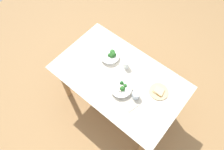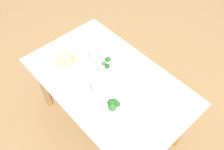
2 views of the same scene
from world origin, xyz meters
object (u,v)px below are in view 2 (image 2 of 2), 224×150
(broccoli_bowl_near, at_px, (109,64))
(fork_by_far_bowl, at_px, (99,114))
(napkin_folded_upper, at_px, (102,54))
(bread_side_plate, at_px, (66,59))
(water_glass_side, at_px, (94,55))
(fork_by_near_bowl, at_px, (117,51))
(water_glass_center, at_px, (96,88))
(table_knife_right, at_px, (89,70))
(table_knife_left, at_px, (146,104))
(broccoli_bowl_far, at_px, (116,105))

(broccoli_bowl_near, xyz_separation_m, fork_by_far_bowl, (-0.31, 0.38, -0.03))
(napkin_folded_upper, bearing_deg, bread_side_plate, 60.87)
(water_glass_side, relative_size, fork_by_near_bowl, 0.81)
(water_glass_center, bearing_deg, fork_by_far_bowl, 145.37)
(napkin_folded_upper, bearing_deg, table_knife_right, 108.74)
(bread_side_plate, xyz_separation_m, water_glass_side, (-0.15, -0.20, 0.03))
(water_glass_side, distance_m, fork_by_far_bowl, 0.59)
(broccoli_bowl_near, relative_size, water_glass_center, 2.45)
(water_glass_center, distance_m, table_knife_left, 0.41)
(water_glass_center, relative_size, table_knife_left, 0.43)
(bread_side_plate, height_order, fork_by_far_bowl, bread_side_plate)
(water_glass_side, distance_m, napkin_folded_upper, 0.10)
(water_glass_side, xyz_separation_m, fork_by_near_bowl, (-0.08, -0.21, -0.04))
(broccoli_bowl_far, height_order, water_glass_side, broccoli_bowl_far)
(fork_by_near_bowl, height_order, table_knife_right, same)
(table_knife_left, height_order, napkin_folded_upper, napkin_folded_upper)
(bread_side_plate, distance_m, fork_by_near_bowl, 0.47)
(broccoli_bowl_near, distance_m, fork_by_near_bowl, 0.20)
(fork_by_far_bowl, bearing_deg, bread_side_plate, 178.66)
(broccoli_bowl_near, height_order, water_glass_center, water_glass_center)
(broccoli_bowl_far, distance_m, table_knife_left, 0.24)
(napkin_folded_upper, bearing_deg, broccoli_bowl_near, 160.36)
(broccoli_bowl_near, height_order, napkin_folded_upper, broccoli_bowl_near)
(water_glass_center, height_order, table_knife_left, water_glass_center)
(broccoli_bowl_near, xyz_separation_m, napkin_folded_upper, (0.16, -0.06, -0.03))
(broccoli_bowl_far, xyz_separation_m, broccoli_bowl_near, (0.35, -0.24, -0.00))
(bread_side_plate, height_order, water_glass_center, water_glass_center)
(broccoli_bowl_near, relative_size, table_knife_left, 1.04)
(fork_by_far_bowl, distance_m, napkin_folded_upper, 0.63)
(fork_by_near_bowl, distance_m, table_knife_left, 0.62)
(broccoli_bowl_near, height_order, table_knife_right, broccoli_bowl_near)
(bread_side_plate, distance_m, table_knife_right, 0.25)
(bread_side_plate, distance_m, table_knife_left, 0.83)
(fork_by_near_bowl, bearing_deg, table_knife_right, -78.95)
(broccoli_bowl_near, relative_size, water_glass_side, 2.85)
(broccoli_bowl_near, distance_m, napkin_folded_upper, 0.17)
(water_glass_side, height_order, fork_by_near_bowl, water_glass_side)
(water_glass_side, bearing_deg, water_glass_center, 143.25)
(water_glass_center, xyz_separation_m, table_knife_right, (0.22, -0.10, -0.04))
(water_glass_side, distance_m, table_knife_left, 0.66)
(broccoli_bowl_near, xyz_separation_m, bread_side_plate, (0.32, 0.23, -0.02))
(bread_side_plate, distance_m, water_glass_side, 0.25)
(broccoli_bowl_near, bearing_deg, water_glass_center, 118.09)
(bread_side_plate, xyz_separation_m, napkin_folded_upper, (-0.16, -0.29, -0.01))
(bread_side_plate, height_order, water_glass_side, water_glass_side)
(water_glass_side, distance_m, table_knife_right, 0.16)
(broccoli_bowl_far, xyz_separation_m, water_glass_side, (0.51, -0.21, 0.01))
(broccoli_bowl_far, distance_m, table_knife_right, 0.44)
(water_glass_center, xyz_separation_m, water_glass_side, (0.30, -0.23, -0.01))
(broccoli_bowl_far, distance_m, water_glass_center, 0.21)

